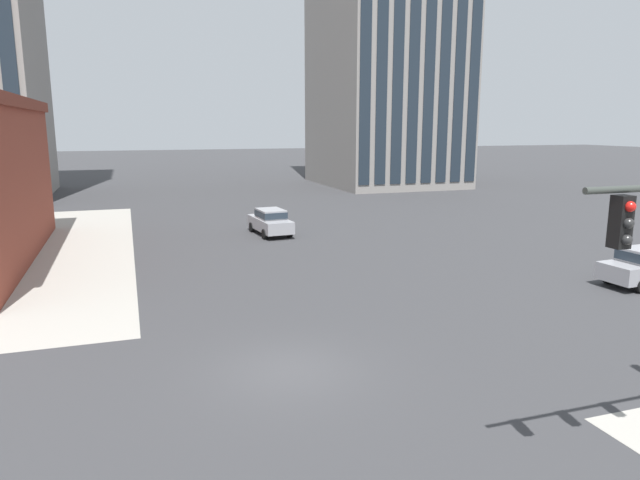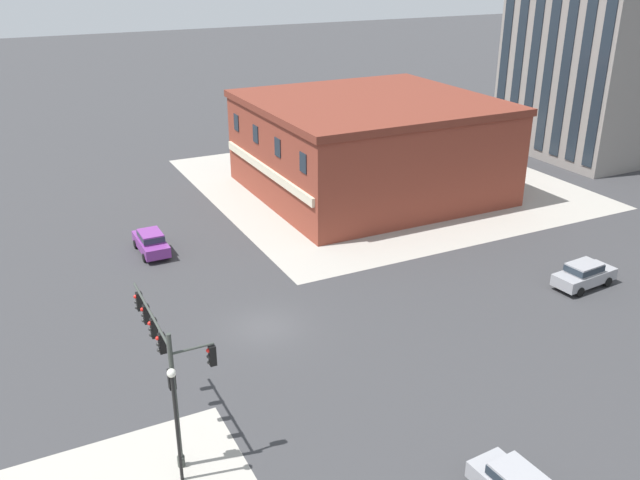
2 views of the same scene
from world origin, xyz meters
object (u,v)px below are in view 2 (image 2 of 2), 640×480
(car_main_northbound_near, at_px, (584,274))
(car_main_southbound_near, at_px, (151,241))
(traffic_signal_main, at_px, (167,358))
(street_lamp_corner_near, at_px, (175,412))

(car_main_northbound_near, relative_size, car_main_southbound_near, 1.03)
(traffic_signal_main, relative_size, car_main_northbound_near, 1.44)
(traffic_signal_main, bearing_deg, street_lamp_corner_near, -8.77)
(car_main_southbound_near, bearing_deg, traffic_signal_main, -11.08)
(traffic_signal_main, bearing_deg, car_main_northbound_near, 96.28)
(street_lamp_corner_near, relative_size, car_main_northbound_near, 1.20)
(traffic_signal_main, xyz_separation_m, car_main_southbound_near, (-21.06, 4.13, -3.52))
(street_lamp_corner_near, bearing_deg, car_main_northbound_near, 100.90)
(traffic_signal_main, height_order, car_main_southbound_near, traffic_signal_main)
(car_main_northbound_near, bearing_deg, street_lamp_corner_near, -79.10)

